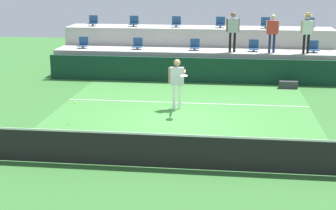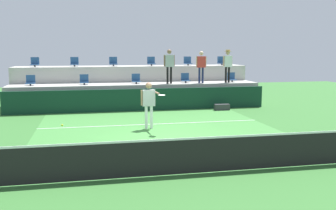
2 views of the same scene
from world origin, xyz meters
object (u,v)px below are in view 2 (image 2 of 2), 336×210
spectator_in_grey (169,63)px  stadium_chair_lower_left (84,80)px  stadium_chair_upper_mid_left (113,62)px  stadium_chair_upper_left (75,63)px  tennis_player (149,100)px  stadium_chair_lower_far_left (31,81)px  stadium_chair_lower_center (136,80)px  stadium_chair_lower_right (185,79)px  stadium_chair_upper_far_right (221,62)px  stadium_chair_upper_right (188,62)px  stadium_chair_upper_far_left (35,63)px  tennis_ball (62,125)px  stadium_chair_lower_far_right (232,78)px  spectator_with_hat (228,62)px  spectator_in_white (201,64)px  equipment_bag (222,107)px  stadium_chair_upper_mid_right (151,62)px

spectator_in_grey → stadium_chair_lower_left: bearing=175.0°
stadium_chair_upper_mid_left → stadium_chair_upper_left: bearing=180.0°
tennis_player → stadium_chair_lower_far_left: bearing=131.7°
stadium_chair_lower_center → stadium_chair_lower_right: same height
stadium_chair_lower_center → tennis_player: 5.70m
stadium_chair_upper_far_right → stadium_chair_upper_right: bearing=180.0°
stadium_chair_upper_mid_left → spectator_in_grey: 3.52m
stadium_chair_upper_far_left → tennis_ball: size_ratio=7.65×
stadium_chair_lower_far_right → stadium_chair_upper_left: bearing=168.0°
stadium_chair_lower_center → stadium_chair_upper_right: stadium_chair_upper_right is taller
stadium_chair_lower_far_right → stadium_chair_upper_right: 2.85m
stadium_chair_upper_far_left → spectator_in_grey: bearing=-17.4°
stadium_chair_lower_far_left → stadium_chair_upper_far_left: (0.02, 1.80, 0.85)m
stadium_chair_lower_right → stadium_chair_upper_left: (-5.85, 1.80, 0.85)m
stadium_chair_lower_center → spectator_with_hat: spectator_with_hat is taller
stadium_chair_upper_right → spectator_in_white: spectator_in_white is taller
stadium_chair_upper_left → tennis_player: (2.96, -7.48, -1.21)m
stadium_chair_lower_right → spectator_in_grey: 1.36m
stadium_chair_lower_far_right → spectator_with_hat: bearing=-136.2°
stadium_chair_lower_right → stadium_chair_upper_left: bearing=162.9°
stadium_chair_upper_mid_left → spectator_with_hat: spectator_with_hat is taller
stadium_chair_upper_far_right → tennis_ball: (-8.68, -9.56, -1.64)m
stadium_chair_upper_far_left → spectator_in_white: bearing=-14.1°
stadium_chair_upper_far_left → stadium_chair_upper_right: (8.54, 0.00, 0.00)m
spectator_with_hat → stadium_chair_lower_right: bearing=170.3°
stadium_chair_upper_right → spectator_in_grey: 2.69m
stadium_chair_lower_right → tennis_player: size_ratio=0.29×
stadium_chair_upper_mid_left → stadium_chair_lower_far_right: bearing=-15.8°
stadium_chair_upper_far_left → spectator_in_grey: size_ratio=0.29×
stadium_chair_lower_far_right → equipment_bag: 2.62m
spectator_in_grey → spectator_with_hat: spectator_in_grey is taller
stadium_chair_lower_far_left → spectator_with_hat: (10.20, -0.38, 0.88)m
stadium_chair_upper_far_left → spectator_in_grey: spectator_in_grey is taller
stadium_chair_upper_mid_right → tennis_player: bearing=-100.1°
stadium_chair_upper_far_right → spectator_in_grey: (-3.66, -2.18, 0.02)m
stadium_chair_lower_far_left → stadium_chair_upper_mid_left: bearing=23.1°
stadium_chair_lower_right → spectator_in_grey: size_ratio=0.29×
stadium_chair_upper_far_right → spectator_with_hat: spectator_with_hat is taller
stadium_chair_lower_left → stadium_chair_upper_mid_right: 4.27m
stadium_chair_lower_left → tennis_player: (2.45, -5.68, -0.36)m
stadium_chair_lower_far_left → tennis_ball: size_ratio=7.65×
stadium_chair_upper_mid_left → stadium_chair_upper_right: size_ratio=1.00×
spectator_in_grey → tennis_ball: size_ratio=26.25×
stadium_chair_lower_left → tennis_ball: (-0.65, -7.76, -0.79)m
stadium_chair_upper_left → tennis_ball: (-0.14, -9.56, -1.64)m
stadium_chair_lower_far_right → tennis_player: bearing=-134.3°
stadium_chair_lower_right → spectator_with_hat: (2.25, -0.38, 0.88)m
spectator_in_grey → stadium_chair_lower_far_left: bearing=176.9°
stadium_chair_lower_right → stadium_chair_upper_mid_left: bearing=154.2°
tennis_ball → stadium_chair_upper_far_left: bearing=101.5°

